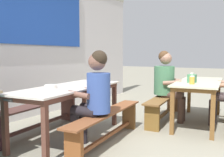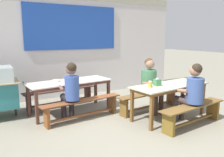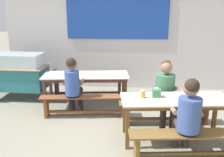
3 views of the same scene
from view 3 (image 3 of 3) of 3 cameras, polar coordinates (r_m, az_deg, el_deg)
name	(u,v)px [view 3 (image 3 of 3)]	position (r m, az deg, el deg)	size (l,w,h in m)	color
ground_plane	(122,134)	(4.45, 2.38, -12.78)	(40.00, 40.00, 0.00)	gray
backdrop_wall	(126,31)	(6.70, 3.24, 10.90)	(6.54, 0.23, 2.97)	silver
dining_table_far	(86,78)	(5.48, -6.09, 0.21)	(1.94, 0.90, 0.74)	silver
dining_table_near	(176,103)	(4.14, 14.59, -5.47)	(1.84, 0.85, 0.74)	beige
bench_far_back	(88,86)	(6.16, -5.57, -1.68)	(1.83, 0.49, 0.43)	#4D2F2A
bench_far_front	(84,103)	(5.04, -6.47, -5.77)	(1.80, 0.42, 0.43)	brown
bench_near_back	(166,109)	(4.81, 12.35, -7.01)	(1.79, 0.45, 0.43)	brown
bench_near_front	(185,142)	(3.79, 16.71, -13.91)	(1.66, 0.47, 0.43)	brown
food_cart	(18,72)	(6.39, -21.04, 1.35)	(1.71, 0.85, 1.11)	#2A747C
person_left_back_turned	(73,83)	(4.99, -9.09, -0.97)	(0.40, 0.51, 1.23)	#252026
person_right_near_table	(165,89)	(4.61, 12.34, -2.42)	(0.50, 0.56, 1.25)	#463229
person_near_front	(188,113)	(3.67, 17.23, -7.68)	(0.44, 0.59, 1.24)	#3F3333
tissue_box	(156,93)	(4.10, 10.31, -3.32)	(0.13, 0.12, 0.16)	#408051
condiment_jar	(143,94)	(4.02, 7.18, -3.61)	(0.07, 0.07, 0.13)	gold
soup_bowl	(74,72)	(5.58, -8.87, 1.42)	(0.17, 0.17, 0.05)	silver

